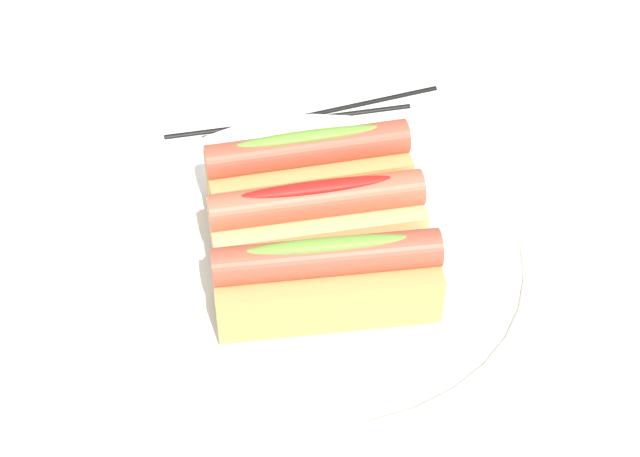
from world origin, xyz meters
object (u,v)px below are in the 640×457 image
(hotdog_front, at_px, (311,170))
(hotdog_back, at_px, (320,221))
(hotdog_side, at_px, (330,278))
(chopstick_far, at_px, (325,111))
(chopstick_near, at_px, (292,120))
(serving_bowl, at_px, (320,261))

(hotdog_front, distance_m, hotdog_back, 0.06)
(hotdog_side, bearing_deg, hotdog_front, -84.46)
(hotdog_back, height_order, chopstick_far, hotdog_back)
(chopstick_far, bearing_deg, hotdog_back, 69.56)
(chopstick_far, bearing_deg, chopstick_near, 4.29)
(hotdog_back, xyz_separation_m, hotdog_side, (-0.01, 0.05, 0.00))
(hotdog_front, height_order, chopstick_far, hotdog_front)
(hotdog_front, height_order, chopstick_near, hotdog_front)
(hotdog_front, height_order, hotdog_side, same)
(hotdog_side, height_order, chopstick_far, hotdog_side)
(serving_bowl, relative_size, chopstick_near, 1.47)
(serving_bowl, xyz_separation_m, chopstick_near, (0.02, -0.18, -0.01))
(serving_bowl, bearing_deg, chopstick_near, -83.78)
(chopstick_near, relative_size, chopstick_far, 1.00)
(serving_bowl, height_order, hotdog_side, hotdog_side)
(serving_bowl, bearing_deg, hotdog_side, 95.54)
(chopstick_near, xyz_separation_m, chopstick_far, (-0.03, -0.01, 0.00))
(serving_bowl, xyz_separation_m, hotdog_back, (0.00, 0.00, 0.04))
(hotdog_back, distance_m, hotdog_side, 0.06)
(hotdog_front, height_order, hotdog_back, same)
(serving_bowl, distance_m, hotdog_side, 0.07)
(serving_bowl, distance_m, chopstick_near, 0.18)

